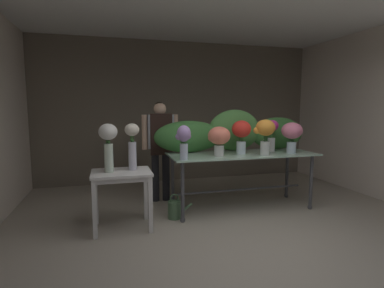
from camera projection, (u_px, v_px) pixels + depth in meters
name	position (u px, v px, depth m)	size (l,w,h in m)	color
ground_plane	(207.00, 205.00, 4.77)	(8.11, 8.11, 0.00)	#9E9384
wall_back	(179.00, 112.00, 6.36)	(5.81, 0.12, 2.83)	#706656
wall_right	(364.00, 113.00, 5.37)	(0.12, 3.81, 2.83)	beige
ceiling_slab	(208.00, 12.00, 4.42)	(5.93, 3.81, 0.12)	silver
display_table_glass	(242.00, 162.00, 4.55)	(2.17, 0.83, 0.84)	#B3D8C0
side_table_white	(122.00, 180.00, 3.80)	(0.72, 0.56, 0.73)	white
florist	(160.00, 140.00, 4.90)	(0.59, 0.24, 1.60)	#232328
foliage_backdrop	(228.00, 133.00, 4.76)	(2.50, 0.31, 0.64)	#387033
vase_rosy_ranunculus	(292.00, 133.00, 4.53)	(0.31, 0.31, 0.46)	silver
vase_sunset_stock	(265.00, 132.00, 4.34)	(0.30, 0.27, 0.51)	silver
vase_coral_roses	(219.00, 138.00, 4.27)	(0.31, 0.31, 0.41)	silver
vase_lilac_tulips	(184.00, 139.00, 3.96)	(0.21, 0.18, 0.45)	silver
vase_scarlet_peonies	(241.00, 133.00, 4.45)	(0.28, 0.28, 0.49)	silver
vase_magenta_hydrangea	(272.00, 132.00, 4.75)	(0.21, 0.21, 0.48)	silver
vase_white_roses_tall	(108.00, 142.00, 3.70)	(0.22, 0.22, 0.59)	silver
vase_cream_lisianthus_tall	(132.00, 144.00, 3.84)	(0.18, 0.18, 0.59)	silver
watering_can	(175.00, 209.00, 4.20)	(0.35, 0.18, 0.34)	#4C704C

